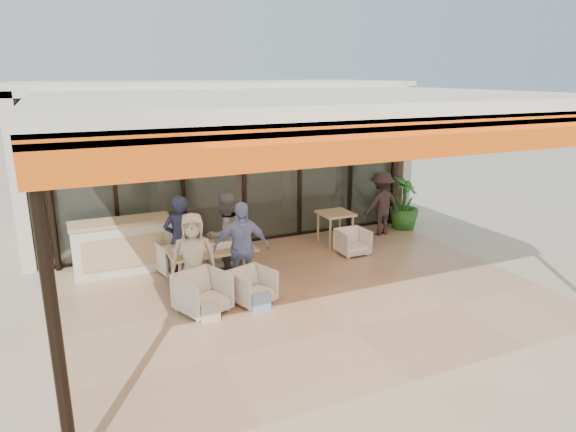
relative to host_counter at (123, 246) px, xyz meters
The scene contains 21 objects.
ground 3.61m from the host_counter, 40.07° to the right, with size 70.00×70.00×0.00m, color #C6B293.
terrace_floor 3.60m from the host_counter, 40.07° to the right, with size 8.00×6.00×0.01m, color tan.
terrace_structure 4.62m from the host_counter, 43.17° to the right, with size 8.00×6.00×3.40m.
glass_storefront 3.01m from the host_counter, 14.48° to the left, with size 8.08×0.10×3.20m.
interior_block 4.42m from the host_counter, 47.81° to the left, with size 9.05×3.62×3.52m.
host_counter is the anchor object (origin of this frame).
dining_table 1.91m from the host_counter, 45.81° to the right, with size 1.50×0.90×0.93m.
chair_far_left 1.02m from the host_counter, 24.74° to the right, with size 0.69×0.65×0.71m, color white.
chair_far_right 1.81m from the host_counter, 13.50° to the right, with size 0.69×0.64×0.71m, color white.
chair_near_left 2.50m from the host_counter, 68.50° to the right, with size 0.72×0.67×0.74m, color white.
chair_near_right 2.92m from the host_counter, 52.92° to the right, with size 0.63×0.59×0.65m, color white.
diner_navy 1.33m from the host_counter, 45.22° to the right, with size 0.59×0.39×1.62m, color #1B203D.
diner_grey 2.00m from the host_counter, 27.71° to the right, with size 0.77×0.60×1.59m, color #5B5C60.
diner_cream 2.05m from the host_counter, 63.34° to the right, with size 0.74×0.48×1.52m, color beige.
diner_periwinkle 2.54m from the host_counter, 46.07° to the right, with size 0.95×0.40×1.63m, color #7E95D2.
tote_bag_cream 2.89m from the host_counter, 71.43° to the right, with size 0.30×0.10×0.34m, color silver.
tote_bag_blue 3.26m from the host_counter, 57.19° to the right, with size 0.30×0.10×0.34m, color #99BFD8.
side_table 4.53m from the host_counter, ahead, with size 0.70×0.70×0.74m.
side_chair 4.63m from the host_counter, 12.15° to the right, with size 0.60×0.56×0.62m, color white.
standing_woman 5.84m from the host_counter, ahead, with size 0.98×0.56×1.52m, color black.
potted_palm 6.65m from the host_counter, ahead, with size 0.73×0.73×1.30m, color #1E5919.
Camera 1 is at (-3.71, -7.43, 3.69)m, focal length 32.00 mm.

